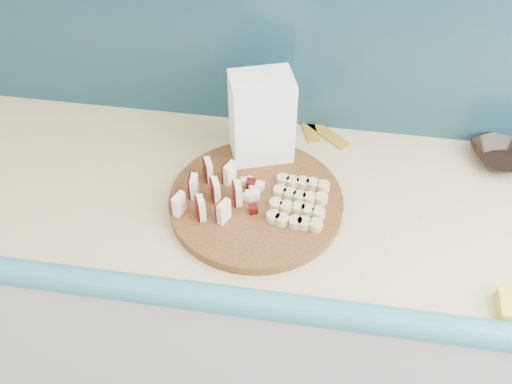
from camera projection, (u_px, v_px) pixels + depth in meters
name	position (u px, v px, depth m)	size (l,w,h in m)	color
kitchen_counter	(211.00, 296.00, 1.69)	(2.20, 0.63, 0.91)	silver
backsplash	(219.00, 33.00, 1.38)	(2.20, 0.02, 0.50)	teal
cutting_board	(256.00, 202.00, 1.31)	(0.40, 0.40, 0.03)	#3F230D
apple_wedges	(211.00, 191.00, 1.28)	(0.14, 0.16, 0.06)	#FAEFC8
apple_chunks	(246.00, 194.00, 1.30)	(0.07, 0.06, 0.02)	beige
banana_slices	(298.00, 202.00, 1.28)	(0.13, 0.16, 0.02)	#D0BF7F
brown_bowl	(504.00, 156.00, 1.41)	(0.15, 0.15, 0.04)	black
flour_bag	(262.00, 122.00, 1.34)	(0.14, 0.10, 0.24)	white
banana_peel	(306.00, 128.00, 1.52)	(0.21, 0.17, 0.01)	gold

